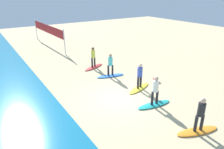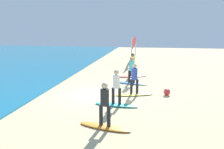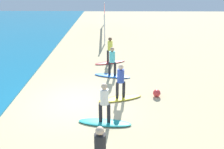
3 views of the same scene
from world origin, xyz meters
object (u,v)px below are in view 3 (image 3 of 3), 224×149
Objects in this scene: surfboard_blue at (112,76)px; surfer_red at (110,48)px; volleyball_net at (104,14)px; surfboard_teal at (105,123)px; surfer_yellow at (121,79)px; surfer_blue at (112,59)px; beach_ball at (157,93)px; surfboard_red at (110,62)px; surfer_orange at (100,148)px; surfer_teal at (104,100)px; surfboard_yellow at (120,98)px.

surfer_red is (2.33, 0.15, 0.99)m from surfboard_blue.
volleyball_net reaches higher than surfer_red.
surfboard_blue is (4.86, -0.26, 0.00)m from surfboard_teal.
surfboard_teal is at bearing 162.15° from surfer_yellow.
beach_ball is (-2.51, -2.15, -0.86)m from surfer_blue.
surfer_orange is at bearing 67.68° from surfboard_red.
beach_ball is at bearing 93.85° from surfboard_red.
surfer_teal is at bearing 176.91° from surfer_blue.
volleyball_net reaches higher than beach_ball.
volleyball_net reaches higher than surfer_yellow.
surfboard_teal is 0.99m from surfer_teal.
surfboard_red is at bearing -0.89° from surfer_teal.
volleyball_net is (14.43, 1.25, 1.74)m from surfboard_yellow.
volleyball_net reaches higher than surfer_orange.
surfer_yellow is 0.78× the size of surfboard_red.
surfer_orange reaches higher than surfboard_yellow.
surfer_orange is at bearing 177.92° from surfer_blue.
volleyball_net is at bearing -102.96° from surfboard_yellow.
surfer_red is at bearing 6.16° from surfer_yellow.
surfboard_blue and surfboard_red have the same top height.
surfer_yellow is 1.97m from beach_ball.
volleyball_net is (9.31, 0.70, 0.75)m from surfer_red.
surfboard_blue is (2.79, 0.40, -0.99)m from surfer_yellow.
surfer_yellow is at bearing -100.68° from surfboard_teal.
surfer_teal is at bearing -177.98° from volleyball_net.
surfer_teal is (2.79, -0.02, 0.00)m from surfer_orange.
surfer_orange and surfer_blue have the same top height.
beach_ball is at bearing -80.70° from surfer_yellow.
surfer_blue is (2.79, 0.40, 0.00)m from surfer_yellow.
surfboard_red is at bearing 3.69° from surfer_blue.
surfer_orange is 4.55× the size of beach_ball.
beach_ball is (0.29, -1.75, 0.14)m from surfboard_yellow.
volleyball_net is (14.43, 1.25, 0.75)m from surfer_yellow.
surfer_yellow is 0.18× the size of volleyball_net.
surfboard_teal and surfboard_yellow have the same top height.
surfboard_teal is 1.28× the size of surfer_yellow.
surfer_orange is 2.96m from surfboard_teal.
surfer_teal is 0.18× the size of volleyball_net.
surfboard_yellow is 5.82× the size of beach_ball.
surfer_teal and surfer_blue have the same top height.
surfer_orange reaches higher than surfboard_red.
volleyball_net is (16.50, 0.58, 1.74)m from surfboard_teal.
surfer_teal is 0.78× the size of surfboard_red.
surfboard_teal is at bearing 54.24° from surfboard_yellow.
surfboard_yellow is 1.28× the size of surfer_yellow.
surfboard_yellow is at bearing -7.98° from surfer_orange.
beach_ball is at bearing -25.27° from surfer_orange.
surfboard_red is at bearing 0.00° from surfer_red.
surfer_yellow reaches higher than beach_ball.
surfer_blue is 0.78× the size of surfboard_red.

